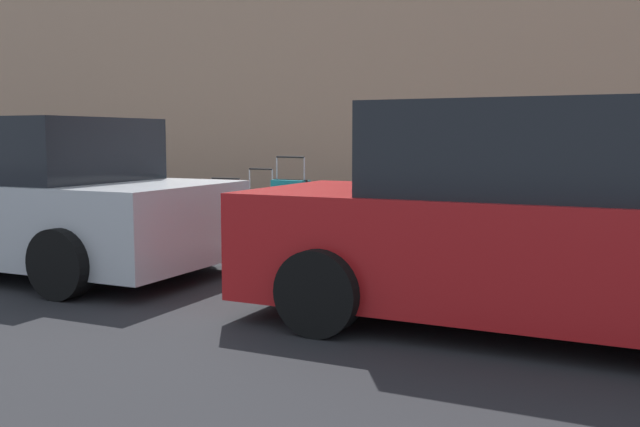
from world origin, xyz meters
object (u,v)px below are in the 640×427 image
(suitcase_red_5, at_px, (329,222))
(parked_car_red_0, at_px, (537,225))
(bollard_post, at_px, (115,201))
(suitcase_teal_6, at_px, (291,211))
(suitcase_silver_7, at_px, (261,214))
(parked_car_silver_1, at_px, (34,200))
(suitcase_maroon_8, at_px, (226,215))
(suitcase_maroon_1, at_px, (488,232))
(suitcase_black_2, at_px, (444,229))
(suitcase_navy_4, at_px, (371,216))
(suitcase_olive_3, at_px, (408,226))
(suitcase_black_9, at_px, (195,209))
(fire_hydrant, at_px, (149,198))
(suitcase_silver_0, at_px, (531,230))

(suitcase_red_5, height_order, parked_car_red_0, parked_car_red_0)
(bollard_post, bearing_deg, suitcase_teal_6, -177.89)
(suitcase_red_5, xyz_separation_m, suitcase_silver_7, (1.05, -0.15, 0.03))
(suitcase_red_5, bearing_deg, parked_car_silver_1, 42.18)
(suitcase_maroon_8, bearing_deg, suitcase_maroon_1, -179.51)
(suitcase_teal_6, bearing_deg, suitcase_maroon_8, -4.87)
(suitcase_red_5, distance_m, suitcase_teal_6, 0.56)
(suitcase_black_2, relative_size, parked_car_silver_1, 0.14)
(suitcase_navy_4, distance_m, suitcase_maroon_8, 2.08)
(suitcase_olive_3, height_order, parked_car_silver_1, parked_car_silver_1)
(suitcase_navy_4, xyz_separation_m, parked_car_red_0, (-2.32, 2.32, 0.29))
(suitcase_olive_3, bearing_deg, suitcase_navy_4, 5.29)
(suitcase_black_9, bearing_deg, suitcase_navy_4, 178.94)
(suitcase_maroon_8, bearing_deg, suitcase_navy_4, 179.57)
(fire_hydrant, xyz_separation_m, bollard_post, (0.48, 0.15, -0.05))
(suitcase_teal_6, bearing_deg, suitcase_silver_7, -14.19)
(suitcase_navy_4, relative_size, suitcase_black_9, 1.42)
(suitcase_teal_6, xyz_separation_m, suitcase_silver_7, (0.51, -0.13, -0.08))
(suitcase_black_2, relative_size, suitcase_maroon_8, 0.77)
(suitcase_silver_7, height_order, parked_car_silver_1, parked_car_silver_1)
(suitcase_maroon_1, relative_size, suitcase_red_5, 1.08)
(suitcase_silver_0, height_order, suitcase_silver_7, suitcase_silver_7)
(suitcase_teal_6, bearing_deg, suitcase_black_2, 179.98)
(suitcase_black_9, relative_size, parked_car_silver_1, 0.16)
(parked_car_silver_1, bearing_deg, suitcase_olive_3, -145.34)
(fire_hydrant, bearing_deg, suitcase_black_2, 179.33)
(suitcase_black_2, relative_size, suitcase_navy_4, 0.59)
(suitcase_olive_3, xyz_separation_m, suitcase_teal_6, (1.50, 0.11, 0.11))
(bollard_post, height_order, parked_car_silver_1, parked_car_silver_1)
(suitcase_silver_0, relative_size, suitcase_black_2, 1.15)
(suitcase_olive_3, distance_m, suitcase_black_9, 3.06)
(suitcase_black_2, bearing_deg, suitcase_red_5, 0.83)
(suitcase_maroon_1, distance_m, parked_car_silver_1, 4.96)
(suitcase_black_2, distance_m, parked_car_red_0, 2.68)
(fire_hydrant, distance_m, parked_car_silver_1, 2.33)
(suitcase_black_2, distance_m, suitcase_maroon_8, 2.99)
(suitcase_olive_3, distance_m, bollard_post, 4.27)
(suitcase_navy_4, bearing_deg, suitcase_maroon_8, -0.43)
(suitcase_black_2, height_order, suitcase_navy_4, suitcase_navy_4)
(suitcase_teal_6, xyz_separation_m, suitcase_black_9, (1.55, -0.12, -0.07))
(suitcase_silver_0, relative_size, parked_car_silver_1, 0.16)
(suitcase_olive_3, bearing_deg, bollard_post, 2.88)
(suitcase_silver_0, relative_size, parked_car_red_0, 0.15)
(suitcase_olive_3, distance_m, suitcase_navy_4, 0.46)
(suitcase_black_9, xyz_separation_m, bollard_post, (1.20, 0.22, 0.08))
(suitcase_olive_3, xyz_separation_m, suitcase_red_5, (0.96, 0.13, 0.01))
(suitcase_navy_4, height_order, bollard_post, suitcase_navy_4)
(suitcase_silver_7, relative_size, parked_car_red_0, 0.20)
(bollard_post, bearing_deg, suitcase_olive_3, -177.12)
(fire_hydrant, bearing_deg, suitcase_silver_0, -179.41)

